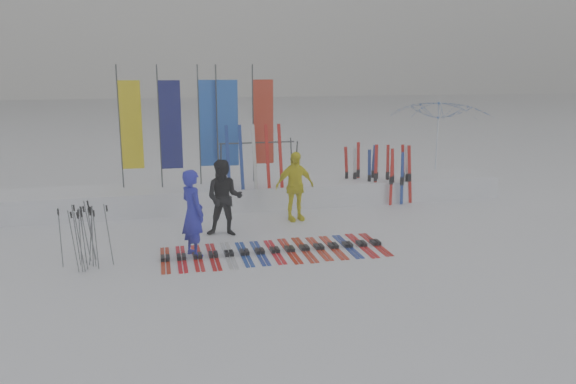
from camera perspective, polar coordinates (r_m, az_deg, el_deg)
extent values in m
plane|color=white|center=(11.28, 0.88, -6.75)|extent=(120.00, 120.00, 0.00)
cube|color=white|center=(15.53, -3.26, -0.20)|extent=(14.00, 1.60, 0.60)
imported|color=#1E21B3|center=(11.36, -9.65, -2.13)|extent=(0.66, 0.76, 1.77)
imported|color=black|center=(12.63, -6.50, -0.61)|extent=(0.98, 0.85, 1.73)
imported|color=yellow|center=(13.82, 0.68, 0.59)|extent=(1.07, 0.60, 1.72)
imported|color=white|center=(17.96, 15.09, 4.75)|extent=(3.85, 3.89, 2.83)
cube|color=#B5270E|center=(11.41, -12.37, -6.64)|extent=(0.17, 1.58, 0.07)
cube|color=red|center=(11.42, -10.78, -6.56)|extent=(0.17, 1.63, 0.07)
cube|color=red|center=(11.43, -9.18, -6.47)|extent=(0.17, 1.62, 0.07)
cube|color=red|center=(11.45, -7.60, -6.37)|extent=(0.17, 1.67, 0.07)
cube|color=silver|center=(11.49, -6.02, -6.28)|extent=(0.17, 1.70, 0.07)
cube|color=navy|center=(11.53, -4.45, -6.18)|extent=(0.17, 1.57, 0.07)
cube|color=#16359A|center=(11.58, -2.90, -6.07)|extent=(0.17, 1.57, 0.07)
cube|color=red|center=(11.63, -1.36, -5.96)|extent=(0.17, 1.56, 0.07)
cube|color=#B81A0E|center=(11.70, 0.16, -5.85)|extent=(0.17, 1.66, 0.07)
cube|color=#B2210E|center=(11.77, 1.67, -5.74)|extent=(0.17, 1.67, 0.07)
cube|color=#B7240E|center=(11.85, 3.15, -5.62)|extent=(0.17, 1.57, 0.07)
cube|color=red|center=(11.94, 4.61, -5.50)|extent=(0.17, 1.60, 0.07)
cube|color=navy|center=(12.04, 6.05, -5.38)|extent=(0.17, 1.61, 0.07)
cube|color=red|center=(12.14, 7.46, -5.26)|extent=(0.17, 1.69, 0.07)
cube|color=#B5110E|center=(12.26, 8.85, -5.14)|extent=(0.17, 1.61, 0.07)
cylinder|color=#595B60|center=(11.51, -20.10, -4.12)|extent=(0.05, 0.07, 1.16)
cylinder|color=#595B60|center=(11.15, -20.05, -4.60)|extent=(0.08, 0.03, 1.18)
cylinder|color=#595B60|center=(11.61, -19.48, -3.70)|extent=(0.15, 0.15, 1.24)
cylinder|color=#595B60|center=(11.44, -22.11, -4.34)|extent=(0.02, 0.03, 1.17)
cylinder|color=#595B60|center=(11.12, -20.97, -4.72)|extent=(0.14, 0.12, 1.17)
cylinder|color=#595B60|center=(11.58, -19.88, -4.02)|extent=(0.12, 0.13, 1.14)
cylinder|color=#595B60|center=(11.34, -19.40, -4.21)|extent=(0.16, 0.09, 1.19)
cylinder|color=#595B60|center=(11.02, -20.40, -4.80)|extent=(0.12, 0.09, 1.18)
cylinder|color=#595B60|center=(11.29, -19.30, -4.39)|extent=(0.09, 0.03, 1.15)
cylinder|color=#595B60|center=(11.28, -19.26, -4.28)|extent=(0.07, 0.03, 1.20)
cylinder|color=#595B60|center=(11.31, -17.76, -4.13)|extent=(0.13, 0.11, 1.19)
cylinder|color=#595B60|center=(11.12, -18.95, -4.58)|extent=(0.05, 0.02, 1.17)
cylinder|color=#595B60|center=(11.36, -20.71, -4.15)|extent=(0.07, 0.16, 1.24)
cylinder|color=#595B60|center=(11.06, -20.34, -4.64)|extent=(0.03, 0.04, 1.22)
cylinder|color=#383A3F|center=(15.30, -16.72, 6.31)|extent=(0.04, 0.04, 3.20)
cube|color=yellow|center=(15.28, -15.64, 6.56)|extent=(0.55, 0.03, 2.30)
cylinder|color=#383A3F|center=(15.06, -12.92, 6.43)|extent=(0.04, 0.04, 3.20)
cube|color=#0C1058|center=(15.06, -11.82, 6.67)|extent=(0.55, 0.03, 2.30)
cylinder|color=#383A3F|center=(15.29, -9.01, 6.68)|extent=(0.04, 0.04, 3.20)
cube|color=blue|center=(15.31, -7.93, 6.91)|extent=(0.55, 0.03, 2.30)
cylinder|color=#383A3F|center=(15.23, -7.21, 6.71)|extent=(0.04, 0.04, 3.20)
cube|color=blue|center=(15.25, -6.13, 6.94)|extent=(0.55, 0.03, 2.30)
cylinder|color=#383A3F|center=(15.51, -3.57, 6.90)|extent=(0.04, 0.04, 3.20)
cube|color=red|center=(15.56, -2.51, 7.11)|extent=(0.55, 0.03, 2.30)
cylinder|color=#383A3F|center=(14.57, -6.83, 2.59)|extent=(0.04, 0.30, 1.23)
cylinder|color=#383A3F|center=(15.06, -7.05, 2.91)|extent=(0.04, 0.30, 1.23)
cylinder|color=#383A3F|center=(14.92, 0.83, 2.91)|extent=(0.04, 0.30, 1.23)
cylinder|color=#383A3F|center=(15.40, 0.38, 3.22)|extent=(0.04, 0.30, 1.23)
cylinder|color=#383A3F|center=(14.87, -3.15, 5.03)|extent=(2.00, 0.04, 0.04)
cube|color=silver|center=(16.11, 6.80, 1.87)|extent=(0.09, 0.04, 1.52)
cube|color=navy|center=(16.41, 8.62, 2.06)|extent=(0.09, 0.04, 1.55)
cube|color=red|center=(16.17, 5.98, 1.92)|extent=(0.09, 0.04, 1.51)
cube|color=red|center=(16.26, 7.14, 2.18)|extent=(0.09, 0.03, 1.64)
cube|color=red|center=(15.71, 8.89, 1.80)|extent=(0.09, 0.03, 1.66)
cube|color=red|center=(15.91, 12.25, 1.75)|extent=(0.09, 0.04, 1.64)
cube|color=silver|center=(16.27, 9.00, 1.91)|extent=(0.09, 0.04, 1.52)
cube|color=navy|center=(15.72, 11.51, 1.35)|extent=(0.09, 0.04, 1.47)
cube|color=red|center=(15.60, 10.46, 1.44)|extent=(0.09, 0.05, 1.54)
cube|color=red|center=(16.05, 11.59, 1.87)|extent=(0.09, 0.02, 1.63)
cube|color=navy|center=(15.86, 8.26, 1.61)|extent=(0.09, 0.04, 1.50)
cube|color=red|center=(15.80, 10.58, 1.58)|extent=(0.09, 0.04, 1.55)
cube|color=silver|center=(15.99, 12.01, 1.72)|extent=(0.09, 0.02, 1.59)
cube|color=red|center=(16.15, 10.08, 1.93)|extent=(0.09, 0.03, 1.60)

